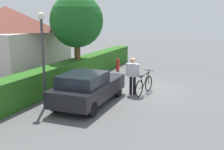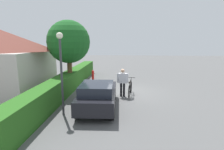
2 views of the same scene
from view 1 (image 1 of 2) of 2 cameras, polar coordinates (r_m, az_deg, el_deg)
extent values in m
plane|color=#575757|center=(13.85, 6.42, -2.92)|extent=(60.00, 60.00, 0.00)
cube|color=#275E1B|center=(15.23, -7.72, 0.75)|extent=(14.58, 0.90, 1.19)
cube|color=beige|center=(17.56, -20.05, 4.05)|extent=(5.36, 5.13, 2.64)
pyramid|color=brown|center=(17.41, -20.54, 10.60)|extent=(5.63, 5.39, 1.38)
cube|color=black|center=(11.53, -4.60, -2.90)|extent=(4.00, 1.79, 0.63)
cube|color=#1E232D|center=(10.96, -5.82, -0.85)|extent=(1.88, 1.53, 0.44)
cylinder|color=black|center=(13.10, -4.99, -2.47)|extent=(0.58, 0.19, 0.57)
cylinder|color=black|center=(12.53, 1.22, -3.11)|extent=(0.58, 0.19, 0.57)
cylinder|color=black|center=(10.86, -11.29, -5.80)|extent=(0.58, 0.19, 0.57)
cylinder|color=black|center=(10.16, -4.04, -6.87)|extent=(0.58, 0.19, 0.57)
torus|color=black|center=(13.48, 7.37, -1.72)|extent=(0.74, 0.15, 0.75)
torus|color=black|center=(12.56, 5.48, -2.72)|extent=(0.74, 0.15, 0.75)
cylinder|color=black|center=(13.12, 6.85, -0.77)|extent=(0.67, 0.13, 0.65)
cylinder|color=black|center=(12.75, 6.06, -1.42)|extent=(0.25, 0.07, 0.52)
cylinder|color=black|center=(12.96, 6.63, 0.06)|extent=(0.81, 0.15, 0.14)
cylinder|color=black|center=(12.73, 5.86, -2.56)|extent=(0.40, 0.09, 0.05)
cylinder|color=black|center=(13.41, 7.41, -0.46)|extent=(0.04, 0.04, 0.61)
cube|color=black|center=(12.59, 5.88, -0.28)|extent=(0.23, 0.13, 0.06)
cylinder|color=black|center=(13.34, 7.45, 0.93)|extent=(0.10, 0.50, 0.03)
cylinder|color=black|center=(12.92, 3.80, -2.07)|extent=(0.13, 0.13, 0.83)
cylinder|color=black|center=(12.85, 4.51, -2.16)|extent=(0.13, 0.13, 0.83)
cube|color=silver|center=(12.73, 4.20, 0.98)|extent=(0.24, 0.50, 0.59)
sphere|color=tan|center=(12.65, 4.23, 2.94)|extent=(0.23, 0.23, 0.23)
cylinder|color=silver|center=(12.84, 3.01, 1.17)|extent=(0.09, 0.09, 0.56)
cylinder|color=silver|center=(12.62, 5.42, 0.93)|extent=(0.09, 0.09, 0.56)
cylinder|color=#38383D|center=(11.27, -13.60, 2.17)|extent=(0.10, 0.10, 3.40)
sphere|color=#F2EDCC|center=(11.10, -14.08, 11.47)|extent=(0.28, 0.28, 0.28)
cylinder|color=brown|center=(15.33, -6.94, 3.15)|extent=(0.32, 0.32, 2.40)
sphere|color=#1B5B21|center=(15.15, -7.14, 10.78)|extent=(2.79, 2.79, 2.79)
cylinder|color=red|center=(18.13, 1.16, 1.93)|extent=(0.20, 0.20, 0.70)
sphere|color=red|center=(18.07, 1.16, 3.08)|extent=(0.18, 0.18, 0.18)
camera|label=2|loc=(4.06, -50.47, 3.74)|focal=29.49mm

